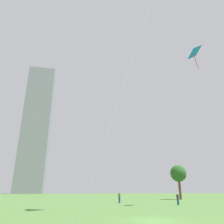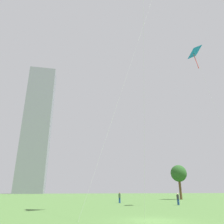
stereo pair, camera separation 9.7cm
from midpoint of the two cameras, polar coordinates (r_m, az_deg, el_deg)
The scene contains 6 objects.
ground at distance 18.32m, azimuth 10.99°, elevation -26.48°, with size 280.00×280.00×0.00m, color #4C7538.
person_standing_1 at distance 41.44m, azimuth 2.09°, elevation -21.56°, with size 0.40×0.40×1.80m.
person_standing_2 at distance 37.33m, azimuth 17.16°, elevation -21.00°, with size 0.38×0.38×1.72m.
kite_flying_1 at distance 42.39m, azimuth 21.19°, elevation 14.35°, with size 5.25×2.98×26.21m.
park_tree_0 at distance 59.14m, azimuth 17.33°, elevation -15.36°, with size 3.95×3.95×8.21m.
distant_highrise_0 at distance 160.99m, azimuth -19.19°, elevation -3.86°, with size 18.12×15.70×87.82m, color gray.
Camera 2 is at (-6.53, -16.97, 2.17)m, focal length 34.46 mm.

